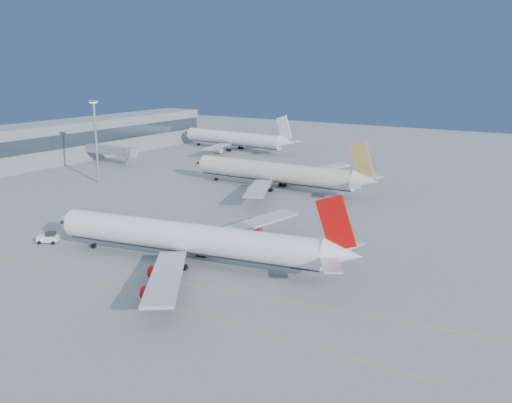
# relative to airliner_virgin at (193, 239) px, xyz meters

# --- Properties ---
(ground) EXTENTS (500.00, 500.00, 0.00)m
(ground) POSITION_rel_airliner_virgin_xyz_m (0.89, -3.28, -4.81)
(ground) COLOR slate
(ground) RESTS_ON ground
(terminal) EXTENTS (18.40, 110.00, 15.00)m
(terminal) POSITION_rel_airliner_virgin_xyz_m (-114.05, 81.72, 2.70)
(terminal) COLOR gray
(terminal) RESTS_ON ground
(jet_bridge) EXTENTS (23.60, 3.60, 6.90)m
(jet_bridge) POSITION_rel_airliner_virgin_xyz_m (-92.22, 68.72, 0.36)
(jet_bridge) COLOR gray
(jet_bridge) RESTS_ON ground
(taxiway_lines) EXTENTS (118.86, 140.00, 0.02)m
(taxiway_lines) POSITION_rel_airliner_virgin_xyz_m (-13.83, 3.07, -4.80)
(taxiway_lines) COLOR gold
(taxiway_lines) RESTS_ON ground
(airliner_virgin) EXTENTS (64.50, 57.33, 15.96)m
(airliner_virgin) POSITION_rel_airliner_virgin_xyz_m (0.00, 0.00, 0.00)
(airliner_virgin) COLOR white
(airliner_virgin) RESTS_ON ground
(airliner_etihad) EXTENTS (63.24, 58.61, 16.55)m
(airliner_etihad) POSITION_rel_airliner_virgin_xyz_m (-19.14, 64.41, 0.22)
(airliner_etihad) COLOR beige
(airliner_etihad) RESTS_ON ground
(airliner_third) EXTENTS (61.56, 56.46, 16.51)m
(airliner_third) POSITION_rel_airliner_virgin_xyz_m (-73.23, 121.85, 0.18)
(airliner_third) COLOR white
(airliner_third) RESTS_ON ground
(pushback_tug) EXTENTS (4.75, 4.13, 2.40)m
(pushback_tug) POSITION_rel_airliner_virgin_xyz_m (-33.83, -6.42, -3.70)
(pushback_tug) COLOR white
(pushback_tug) RESTS_ON ground
(light_mast) EXTENTS (2.22, 2.22, 25.67)m
(light_mast) POSITION_rel_airliner_virgin_xyz_m (-71.89, 42.74, 10.34)
(light_mast) COLOR gray
(light_mast) RESTS_ON ground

